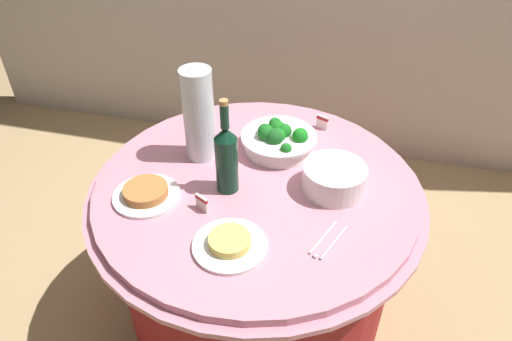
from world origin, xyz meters
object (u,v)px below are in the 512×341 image
Objects in this scene: plate_stack at (334,178)px; wine_bottle at (226,157)px; decorative_fruit_vase at (199,119)px; broccoli_bowl at (278,139)px; food_plate_peanuts at (146,193)px; serving_tongs at (327,241)px; label_placard_front at (202,202)px; food_plate_noodles at (229,243)px; label_placard_mid at (322,122)px.

wine_bottle reaches higher than plate_stack.
decorative_fruit_vase is at bearing 132.78° from wine_bottle.
broccoli_bowl is 1.27× the size of food_plate_peanuts.
decorative_fruit_vase is at bearing 147.20° from serving_tongs.
plate_stack is 1.27× the size of serving_tongs.
broccoli_bowl is 0.30m from wine_bottle.
wine_bottle is 0.16m from label_placard_front.
broccoli_bowl is 0.83× the size of wine_bottle.
wine_bottle is 6.11× the size of label_placard_front.
decorative_fruit_vase is 0.50m from food_plate_noodles.
broccoli_bowl is 0.30m from decorative_fruit_vase.
wine_bottle is 6.11× the size of label_placard_mid.
label_placard_front reaches higher than serving_tongs.
food_plate_noodles is at bearing -93.68° from broccoli_bowl.
broccoli_bowl is 0.52m from food_plate_noodles.
plate_stack reaches higher than food_plate_noodles.
serving_tongs is (0.36, -0.17, -0.12)m from wine_bottle.
wine_bottle is 0.41m from serving_tongs.
label_placard_front is at bearing -111.14° from wine_bottle.
food_plate_noodles is at bearing -45.43° from label_placard_front.
serving_tongs is 3.00× the size of label_placard_mid.
plate_stack reaches higher than serving_tongs.
food_plate_peanuts reaches higher than serving_tongs.
label_placard_mid is (0.40, 0.29, -0.12)m from decorative_fruit_vase.
food_plate_noodles reaches higher than serving_tongs.
food_plate_peanuts is at bearing -133.98° from broccoli_bowl.
wine_bottle is 0.29m from food_plate_noodles.
serving_tongs is 0.29m from food_plate_noodles.
wine_bottle is 0.53m from label_placard_mid.
label_placard_mid is at bearing 53.45° from broccoli_bowl.
plate_stack is at bearing -8.95° from decorative_fruit_vase.
label_placard_front is at bearing -117.75° from label_placard_mid.
food_plate_noodles is 0.36m from food_plate_peanuts.
serving_tongs is at bearing -32.80° from decorative_fruit_vase.
broccoli_bowl is 0.42m from label_placard_front.
wine_bottle is 2.04× the size of serving_tongs.
broccoli_bowl is at bearing 21.27° from decorative_fruit_vase.
wine_bottle is 0.22m from decorative_fruit_vase.
food_plate_peanuts is (-0.59, -0.19, -0.03)m from plate_stack.
decorative_fruit_vase is 6.18× the size of label_placard_front.
plate_stack is at bearing 52.41° from food_plate_noodles.
broccoli_bowl reaches higher than serving_tongs.
decorative_fruit_vase is 1.55× the size of food_plate_peanuts.
food_plate_peanuts is at bearing 174.78° from serving_tongs.
decorative_fruit_vase is (-0.49, 0.08, 0.11)m from plate_stack.
label_placard_front is (0.10, -0.28, -0.12)m from decorative_fruit_vase.
wine_bottle is 1.53× the size of food_plate_noodles.
broccoli_bowl is 0.52m from food_plate_peanuts.
serving_tongs is at bearing -60.66° from broccoli_bowl.
food_plate_noodles is (0.08, -0.25, -0.11)m from wine_bottle.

